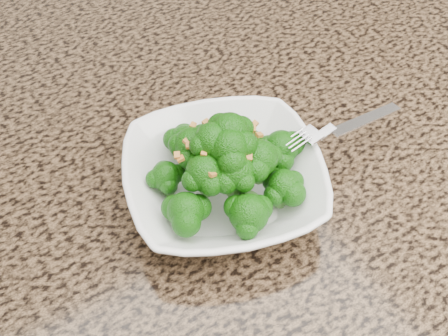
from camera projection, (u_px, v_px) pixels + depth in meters
cabinet at (272, 286)px, 1.11m from camera, size 1.55×0.95×0.87m
granite_counter at (293, 123)px, 0.77m from camera, size 1.64×1.04×0.03m
bowl at (224, 181)px, 0.64m from camera, size 0.29×0.29×0.06m
broccoli_pile at (224, 141)px, 0.60m from camera, size 0.20×0.20×0.08m
garlic_topping at (224, 113)px, 0.56m from camera, size 0.12×0.12×0.01m
fork at (329, 130)px, 0.65m from camera, size 0.20×0.05×0.01m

